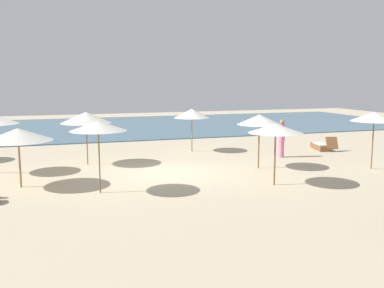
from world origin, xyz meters
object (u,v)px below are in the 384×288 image
(umbrella_4, at_px, (374,117))
(umbrella_7, at_px, (276,129))
(person_1, at_px, (281,138))
(lounger_2, at_px, (322,146))
(umbrella_0, at_px, (18,135))
(umbrella_1, at_px, (192,113))
(umbrella_2, at_px, (259,120))
(umbrella_8, at_px, (86,118))
(umbrella_6, at_px, (98,126))

(umbrella_4, relative_size, umbrella_7, 1.09)
(person_1, bearing_deg, umbrella_7, -122.08)
(lounger_2, bearing_deg, umbrella_0, -166.22)
(umbrella_1, bearing_deg, umbrella_2, -75.07)
(umbrella_4, xyz_separation_m, umbrella_8, (-10.98, 4.54, -0.11))
(umbrella_1, xyz_separation_m, umbrella_4, (5.66, -6.37, 0.21))
(umbrella_2, height_order, umbrella_8, umbrella_8)
(umbrella_6, xyz_separation_m, umbrella_7, (5.86, -0.82, -0.20))
(umbrella_7, bearing_deg, umbrella_6, 172.08)
(umbrella_1, relative_size, lounger_2, 1.24)
(umbrella_0, xyz_separation_m, lounger_2, (14.38, 3.53, -1.62))
(umbrella_2, relative_size, umbrella_7, 1.04)
(person_1, bearing_deg, umbrella_4, -57.71)
(person_1, bearing_deg, umbrella_2, -138.00)
(lounger_2, height_order, person_1, person_1)
(umbrella_1, distance_m, umbrella_6, 8.64)
(umbrella_1, distance_m, umbrella_8, 5.63)
(umbrella_4, bearing_deg, umbrella_8, 157.54)
(umbrella_0, distance_m, umbrella_6, 2.97)
(umbrella_6, distance_m, umbrella_8, 4.95)
(umbrella_4, relative_size, person_1, 1.32)
(umbrella_4, height_order, umbrella_8, umbrella_4)
(umbrella_4, distance_m, person_1, 4.29)
(umbrella_1, height_order, umbrella_6, umbrella_6)
(umbrella_2, relative_size, person_1, 1.26)
(umbrella_1, bearing_deg, lounger_2, -14.21)
(umbrella_0, distance_m, lounger_2, 14.89)
(lounger_2, xyz_separation_m, person_1, (-3.09, -1.24, 0.72))
(umbrella_8, bearing_deg, umbrella_6, -90.29)
(umbrella_1, relative_size, person_1, 1.22)
(umbrella_0, relative_size, umbrella_4, 0.98)
(umbrella_6, bearing_deg, umbrella_0, 147.26)
(umbrella_7, xyz_separation_m, person_1, (2.94, 4.70, -1.07))
(umbrella_0, height_order, umbrella_8, umbrella_8)
(lounger_2, relative_size, person_1, 0.99)
(umbrella_6, relative_size, lounger_2, 1.34)
(umbrella_0, bearing_deg, umbrella_8, 53.24)
(umbrella_6, distance_m, person_1, 9.71)
(umbrella_0, distance_m, umbrella_8, 4.19)
(umbrella_2, bearing_deg, umbrella_6, -163.79)
(umbrella_7, bearing_deg, umbrella_4, 13.35)
(umbrella_0, relative_size, umbrella_2, 1.02)
(umbrella_4, bearing_deg, umbrella_1, 131.60)
(umbrella_1, height_order, umbrella_4, umbrella_4)
(umbrella_2, height_order, lounger_2, umbrella_2)
(umbrella_0, xyz_separation_m, umbrella_8, (2.50, 3.35, 0.22))
(umbrella_2, bearing_deg, umbrella_4, -19.27)
(umbrella_6, bearing_deg, umbrella_1, 51.72)
(umbrella_0, distance_m, umbrella_4, 13.54)
(umbrella_1, xyz_separation_m, lounger_2, (6.55, -1.66, -1.75))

